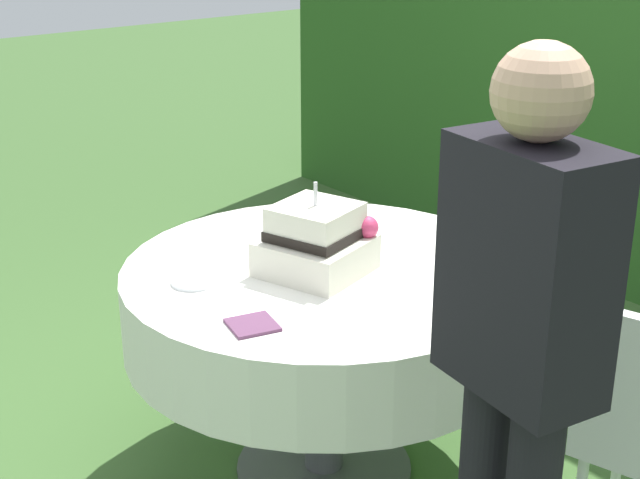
% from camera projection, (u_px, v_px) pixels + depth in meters
% --- Properties ---
extents(ground_plane, '(20.00, 20.00, 0.00)m').
position_uv_depth(ground_plane, '(324.00, 468.00, 3.18)').
color(ground_plane, '#3D602D').
extents(cake_table, '(1.28, 1.28, 0.75)m').
position_uv_depth(cake_table, '(324.00, 306.00, 2.96)').
color(cake_table, '#4C4C51').
rests_on(cake_table, ground_plane).
extents(wedding_cake, '(0.37, 0.37, 0.29)m').
position_uv_depth(wedding_cake, '(317.00, 242.00, 2.84)').
color(wedding_cake, silver).
rests_on(wedding_cake, cake_table).
extents(serving_plate_near, '(0.14, 0.14, 0.01)m').
position_uv_depth(serving_plate_near, '(194.00, 281.00, 2.79)').
color(serving_plate_near, white).
rests_on(serving_plate_near, cake_table).
extents(serving_plate_far, '(0.12, 0.12, 0.01)m').
position_uv_depth(serving_plate_far, '(322.00, 218.00, 3.31)').
color(serving_plate_far, white).
rests_on(serving_plate_far, cake_table).
extents(napkin_stack, '(0.15, 0.15, 0.01)m').
position_uv_depth(napkin_stack, '(252.00, 325.00, 2.52)').
color(napkin_stack, '#603856').
rests_on(napkin_stack, cake_table).
extents(standing_person, '(0.39, 0.25, 1.60)m').
position_uv_depth(standing_person, '(519.00, 354.00, 2.00)').
color(standing_person, black).
rests_on(standing_person, ground_plane).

